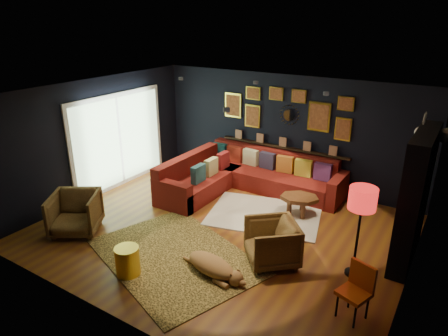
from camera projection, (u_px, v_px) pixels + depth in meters
The scene contains 20 objects.
floor at pixel (222, 230), 7.62m from camera, with size 6.50×6.50×0.00m, color brown.
room_walls at pixel (221, 151), 7.05m from camera, with size 6.50×6.50×6.50m.
sectional at pixel (241, 177), 9.24m from camera, with size 3.41×2.69×0.86m.
ledge at pixel (283, 147), 9.40m from camera, with size 3.20×0.12×0.04m, color black.
gallery_wall at pixel (285, 110), 9.12m from camera, with size 3.15×0.04×1.02m.
sunburst_mirror at pixel (289, 115), 9.10m from camera, with size 0.47×0.16×0.47m.
fireplace at pixel (413, 202), 6.42m from camera, with size 0.31×1.60×2.20m.
deer_head at pixel (432, 134), 6.42m from camera, with size 0.50×0.28×0.45m.
sliding_door at pixel (119, 140), 9.30m from camera, with size 0.06×2.80×2.20m.
ceiling_spots at pixel (245, 89), 7.33m from camera, with size 3.30×2.50×0.06m.
shag_rug at pixel (264, 215), 8.17m from camera, with size 2.20×1.60×0.03m, color silver.
leopard_rug at pixel (175, 256), 6.78m from camera, with size 2.84×2.03×0.02m, color tan.
coffee_table at pixel (299, 200), 8.06m from camera, with size 0.93×0.81×0.39m.
pouf at pixel (204, 184), 9.18m from camera, with size 0.50×0.50×0.33m, color maroon.
armchair_left at pixel (75, 211), 7.41m from camera, with size 0.83×0.78×0.86m, color #A7793A.
armchair_right at pixel (272, 241), 6.50m from camera, with size 0.78×0.73×0.81m, color #A7793A.
gold_stool at pixel (128, 261), 6.24m from camera, with size 0.38×0.38×0.48m, color gold.
orange_chair at pixel (357, 287), 5.30m from camera, with size 0.48×0.48×0.80m.
floor_lamp at pixel (362, 203), 5.88m from camera, with size 0.41×0.41×1.49m.
dog at pixel (211, 262), 6.27m from camera, with size 1.25×0.62×0.40m, color #A97548, non-canonical shape.
Camera 1 is at (3.61, -5.62, 3.86)m, focal length 32.00 mm.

